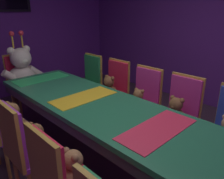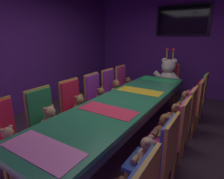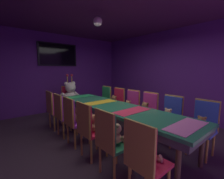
# 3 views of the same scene
# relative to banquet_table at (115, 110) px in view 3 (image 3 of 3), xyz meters

# --- Properties ---
(ground_plane) EXTENTS (7.90, 7.90, 0.00)m
(ground_plane) POSITION_rel_banquet_table_xyz_m (0.00, 0.00, -0.66)
(ground_plane) COLOR #3F2D38
(wall_back) EXTENTS (5.20, 0.12, 2.80)m
(wall_back) POSITION_rel_banquet_table_xyz_m (0.00, 3.20, 0.74)
(wall_back) COLOR #59267F
(wall_back) RESTS_ON ground_plane
(wall_right) EXTENTS (0.12, 6.40, 2.80)m
(wall_right) POSITION_rel_banquet_table_xyz_m (2.60, 0.00, 0.74)
(wall_right) COLOR #59267F
(wall_right) RESTS_ON ground_plane
(ceiling_panel) EXTENTS (5.20, 6.40, 0.04)m
(ceiling_panel) POSITION_rel_banquet_table_xyz_m (0.00, 0.00, 2.14)
(ceiling_panel) COLOR #4C1E4C
(banquet_table) EXTENTS (0.90, 3.59, 0.75)m
(banquet_table) POSITION_rel_banquet_table_xyz_m (0.00, 0.00, 0.00)
(banquet_table) COLOR #26724C
(banquet_table) RESTS_ON ground_plane
(chair_left_0) EXTENTS (0.42, 0.41, 0.98)m
(chair_left_0) POSITION_rel_banquet_table_xyz_m (-0.85, -1.44, -0.06)
(chair_left_0) COLOR red
(chair_left_0) RESTS_ON ground_plane
(teddy_left_0) EXTENTS (0.21, 0.27, 0.26)m
(teddy_left_0) POSITION_rel_banquet_table_xyz_m (-0.71, -1.44, -0.09)
(teddy_left_0) COLOR tan
(teddy_left_0) RESTS_ON chair_left_0
(chair_left_1) EXTENTS (0.42, 0.41, 0.98)m
(chair_left_1) POSITION_rel_banquet_table_xyz_m (-0.86, -0.86, -0.06)
(chair_left_1) COLOR #268C4C
(chair_left_1) RESTS_ON ground_plane
(teddy_left_1) EXTENTS (0.25, 0.32, 0.31)m
(teddy_left_1) POSITION_rel_banquet_table_xyz_m (-0.71, -0.86, -0.07)
(teddy_left_1) COLOR tan
(teddy_left_1) RESTS_ON chair_left_1
(chair_left_2) EXTENTS (0.42, 0.41, 0.98)m
(chair_left_2) POSITION_rel_banquet_table_xyz_m (-0.85, -0.27, -0.06)
(chair_left_2) COLOR red
(chair_left_2) RESTS_ON ground_plane
(teddy_left_2) EXTENTS (0.25, 0.32, 0.30)m
(teddy_left_2) POSITION_rel_banquet_table_xyz_m (-0.70, -0.27, -0.07)
(teddy_left_2) COLOR #9E7247
(teddy_left_2) RESTS_ON chair_left_2
(chair_left_3) EXTENTS (0.42, 0.41, 0.98)m
(chair_left_3) POSITION_rel_banquet_table_xyz_m (-0.84, 0.31, -0.06)
(chair_left_3) COLOR purple
(chair_left_3) RESTS_ON ground_plane
(teddy_left_3) EXTENTS (0.23, 0.30, 0.28)m
(teddy_left_3) POSITION_rel_banquet_table_xyz_m (-0.70, 0.31, -0.08)
(teddy_left_3) COLOR brown
(teddy_left_3) RESTS_ON chair_left_3
(chair_left_4) EXTENTS (0.42, 0.41, 0.98)m
(chair_left_4) POSITION_rel_banquet_table_xyz_m (-0.84, 0.86, -0.06)
(chair_left_4) COLOR purple
(chair_left_4) RESTS_ON ground_plane
(teddy_left_4) EXTENTS (0.26, 0.34, 0.32)m
(teddy_left_4) POSITION_rel_banquet_table_xyz_m (-0.69, 0.86, -0.06)
(teddy_left_4) COLOR olive
(teddy_left_4) RESTS_ON chair_left_4
(chair_left_5) EXTENTS (0.42, 0.41, 0.98)m
(chair_left_5) POSITION_rel_banquet_table_xyz_m (-0.84, 1.42, -0.06)
(chair_left_5) COLOR #CC338C
(chair_left_5) RESTS_ON ground_plane
(teddy_left_5) EXTENTS (0.21, 0.28, 0.26)m
(teddy_left_5) POSITION_rel_banquet_table_xyz_m (-0.70, 1.42, -0.09)
(teddy_left_5) COLOR brown
(teddy_left_5) RESTS_ON chair_left_5
(chair_right_0) EXTENTS (0.42, 0.41, 0.98)m
(chair_right_0) POSITION_rel_banquet_table_xyz_m (0.85, -1.48, -0.06)
(chair_right_0) COLOR #2D47B2
(chair_right_0) RESTS_ON ground_plane
(teddy_right_0) EXTENTS (0.22, 0.28, 0.27)m
(teddy_right_0) POSITION_rel_banquet_table_xyz_m (0.71, -1.48, -0.09)
(teddy_right_0) COLOR brown
(teddy_right_0) RESTS_ON chair_right_0
(chair_right_1) EXTENTS (0.42, 0.41, 0.98)m
(chair_right_1) POSITION_rel_banquet_table_xyz_m (0.83, -0.85, -0.06)
(chair_right_1) COLOR #2D47B2
(chair_right_1) RESTS_ON ground_plane
(teddy_right_1) EXTENTS (0.23, 0.30, 0.28)m
(teddy_right_1) POSITION_rel_banquet_table_xyz_m (0.69, -0.85, -0.08)
(teddy_right_1) COLOR tan
(teddy_right_1) RESTS_ON chair_right_1
(chair_right_2) EXTENTS (0.42, 0.41, 0.98)m
(chair_right_2) POSITION_rel_banquet_table_xyz_m (0.84, -0.27, -0.06)
(chair_right_2) COLOR #CC338C
(chair_right_2) RESTS_ON ground_plane
(teddy_right_2) EXTENTS (0.26, 0.33, 0.31)m
(teddy_right_2) POSITION_rel_banquet_table_xyz_m (0.69, -0.27, -0.07)
(teddy_right_2) COLOR brown
(teddy_right_2) RESTS_ON chair_right_2
(chair_right_3) EXTENTS (0.42, 0.41, 0.98)m
(chair_right_3) POSITION_rel_banquet_table_xyz_m (0.83, 0.26, -0.06)
(chair_right_3) COLOR #CC338C
(chair_right_3) RESTS_ON ground_plane
(teddy_right_3) EXTENTS (0.22, 0.29, 0.27)m
(teddy_right_3) POSITION_rel_banquet_table_xyz_m (0.68, 0.26, -0.08)
(teddy_right_3) COLOR olive
(teddy_right_3) RESTS_ON chair_right_3
(chair_right_4) EXTENTS (0.42, 0.41, 0.98)m
(chair_right_4) POSITION_rel_banquet_table_xyz_m (0.85, 0.85, -0.06)
(chair_right_4) COLOR red
(chair_right_4) RESTS_ON ground_plane
(teddy_right_4) EXTENTS (0.26, 0.34, 0.32)m
(teddy_right_4) POSITION_rel_banquet_table_xyz_m (0.71, 0.85, -0.06)
(teddy_right_4) COLOR brown
(teddy_right_4) RESTS_ON chair_right_4
(chair_right_5) EXTENTS (0.42, 0.41, 0.98)m
(chair_right_5) POSITION_rel_banquet_table_xyz_m (0.85, 1.45, -0.06)
(chair_right_5) COLOR #268C4C
(chair_right_5) RESTS_ON ground_plane
(throne_chair) EXTENTS (0.41, 0.42, 0.98)m
(throne_chair) POSITION_rel_banquet_table_xyz_m (0.00, 2.34, -0.06)
(throne_chair) COLOR red
(throne_chair) RESTS_ON ground_plane
(king_teddy_bear) EXTENTS (0.71, 0.55, 0.92)m
(king_teddy_bear) POSITION_rel_banquet_table_xyz_m (0.00, 2.17, 0.09)
(king_teddy_bear) COLOR silver
(king_teddy_bear) RESTS_ON throne_chair
(wall_tv) EXTENTS (1.39, 0.06, 0.80)m
(wall_tv) POSITION_rel_banquet_table_xyz_m (0.00, 3.11, 1.39)
(wall_tv) COLOR black
(pendant_light) EXTENTS (0.20, 0.20, 0.20)m
(pendant_light) POSITION_rel_banquet_table_xyz_m (-0.13, 0.41, 1.89)
(pendant_light) COLOR white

